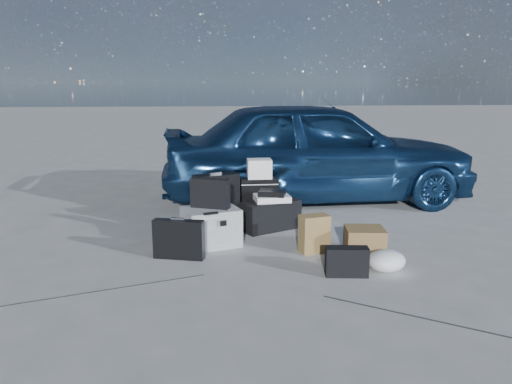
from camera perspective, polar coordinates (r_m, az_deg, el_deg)
ground at (r=4.49m, az=2.55°, el=-8.09°), size 60.00×60.00×0.00m
car at (r=6.68m, az=6.95°, el=4.73°), size 4.11×1.79×1.38m
pelican_case at (r=4.94m, az=-5.16°, el=-3.94°), size 0.62×0.56×0.37m
laptop_bag at (r=4.87m, az=-5.28°, el=-0.16°), size 0.39×0.24×0.29m
briefcase at (r=4.59m, az=-8.82°, el=-5.37°), size 0.48×0.22×0.36m
suitcase_left at (r=5.33m, az=-4.57°, el=-1.28°), size 0.51×0.34×0.63m
suitcase_right at (r=5.71m, az=0.33°, el=-0.91°), size 0.43×0.16×0.51m
white_carton at (r=5.64m, az=0.38°, el=2.69°), size 0.27×0.22×0.21m
duffel_bag at (r=5.43m, az=1.70°, el=-2.68°), size 0.69×0.53×0.32m
flat_box_white at (r=5.39m, az=1.84°, el=-0.70°), size 0.40×0.31×0.06m
flat_box_black at (r=5.36m, az=1.84°, el=-0.09°), size 0.33×0.27×0.06m
kraft_bag at (r=4.75m, az=6.66°, el=-4.74°), size 0.30×0.22×0.36m
cardboard_box at (r=4.74m, az=12.30°, el=-5.59°), size 0.38×0.34×0.26m
plastic_bag at (r=4.41m, az=14.67°, el=-7.61°), size 0.38×0.35×0.18m
messenger_bag at (r=4.23m, az=10.33°, el=-7.83°), size 0.36×0.17×0.25m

